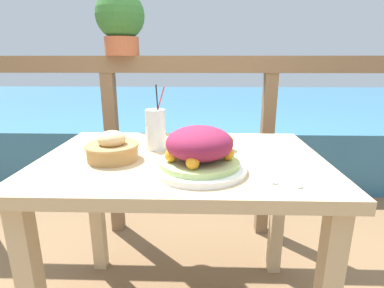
# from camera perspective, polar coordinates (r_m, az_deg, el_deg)

# --- Properties ---
(patio_table) EXTENTS (1.02, 0.70, 0.71)m
(patio_table) POSITION_cam_1_polar(r_m,az_deg,el_deg) (1.14, -1.88, -7.60)
(patio_table) COLOR tan
(patio_table) RESTS_ON ground_plane
(railing_fence) EXTENTS (2.80, 0.08, 1.07)m
(railing_fence) POSITION_cam_1_polar(r_m,az_deg,el_deg) (1.72, -0.61, 6.22)
(railing_fence) COLOR brown
(railing_fence) RESTS_ON ground_plane
(sea_backdrop) EXTENTS (12.00, 4.00, 0.50)m
(sea_backdrop) POSITION_cam_1_polar(r_m,az_deg,el_deg) (4.28, 0.71, 5.08)
(sea_backdrop) COLOR teal
(sea_backdrop) RESTS_ON ground_plane
(salad_plate) EXTENTS (0.30, 0.30, 0.14)m
(salad_plate) POSITION_cam_1_polar(r_m,az_deg,el_deg) (0.93, 1.40, -1.55)
(salad_plate) COLOR white
(salad_plate) RESTS_ON patio_table
(drink_glass) EXTENTS (0.08, 0.08, 0.25)m
(drink_glass) POSITION_cam_1_polar(r_m,az_deg,el_deg) (1.17, -6.95, 2.77)
(drink_glass) COLOR silver
(drink_glass) RESTS_ON patio_table
(bread_basket) EXTENTS (0.19, 0.19, 0.10)m
(bread_basket) POSITION_cam_1_polar(r_m,az_deg,el_deg) (1.08, -14.94, -0.81)
(bread_basket) COLOR #AD7F47
(bread_basket) RESTS_ON patio_table
(potted_plant) EXTENTS (0.26, 0.26, 0.34)m
(potted_plant) POSITION_cam_1_polar(r_m,az_deg,el_deg) (1.76, -13.49, 21.97)
(potted_plant) COLOR #B75B38
(potted_plant) RESTS_ON railing_fence
(fork) EXTENTS (0.04, 0.18, 0.00)m
(fork) POSITION_cam_1_polar(r_m,az_deg,el_deg) (0.97, 14.87, -5.25)
(fork) COLOR silver
(fork) RESTS_ON patio_table
(knife) EXTENTS (0.04, 0.18, 0.00)m
(knife) POSITION_cam_1_polar(r_m,az_deg,el_deg) (0.95, 17.63, -5.77)
(knife) COLOR silver
(knife) RESTS_ON patio_table
(orange_near_basket) EXTENTS (0.07, 0.07, 0.07)m
(orange_near_basket) POSITION_cam_1_polar(r_m,az_deg,el_deg) (1.17, 6.31, 0.38)
(orange_near_basket) COLOR orange
(orange_near_basket) RESTS_ON patio_table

